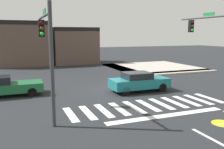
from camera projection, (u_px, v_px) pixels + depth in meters
name	position (u px, v px, depth m)	size (l,w,h in m)	color
ground_plane	(118.00, 90.00, 18.75)	(120.00, 120.00, 0.00)	#232628
crosswalk_near	(148.00, 105.00, 14.62)	(9.62, 2.58, 0.01)	silver
bike_detector_marking	(223.00, 123.00, 11.64)	(1.05, 1.05, 0.01)	yellow
curb_corner_northeast	(152.00, 68.00, 30.46)	(10.00, 10.60, 0.15)	#B2AA9E
storefront_row	(43.00, 44.00, 34.27)	(13.99, 5.70, 5.86)	brown
traffic_signal_southeast	(213.00, 36.00, 17.53)	(0.32, 5.66, 5.89)	#383A3D
traffic_signal_southwest	(46.00, 42.00, 12.18)	(0.32, 4.43, 5.56)	#383A3D
car_green	(2.00, 86.00, 16.67)	(4.76, 1.83, 1.37)	#1E6638
car_teal	(139.00, 82.00, 18.10)	(4.29, 1.78, 1.42)	#196B70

